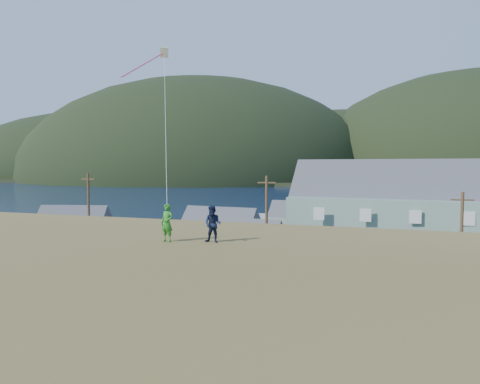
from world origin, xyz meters
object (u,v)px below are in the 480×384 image
Objects in this scene: wharf at (283,221)px; shed_teal at (71,231)px; lodge at (459,211)px; shed_white at (246,244)px; kite_flyer_green at (167,223)px; shed_palegreen_far at (303,222)px; kite_flyer_navy at (213,224)px; shed_palegreen_near at (218,233)px.

wharf is 37.26m from shed_teal.
lodge reaches higher than shed_white.
kite_flyer_green is at bearing -82.11° from wharf.
kite_flyer_green is (8.17, -58.97, 7.51)m from wharf.
kite_flyer_green is at bearing -81.99° from shed_palegreen_far.
shed_teal reaches higher than shed_palegreen_far.
lodge reaches higher than kite_flyer_navy.
shed_palegreen_far is at bearing 96.48° from kite_flyer_navy.
shed_white is at bearing -15.39° from shed_teal.
shed_teal is (-18.98, -32.00, 2.01)m from wharf.
wharf is 2.74× the size of shed_teal.
kite_flyer_navy reaches higher than shed_teal.
wharf is 28.21m from shed_palegreen_near.
wharf is at bearing 117.18° from shed_palegreen_far.
shed_palegreen_near is 6.50m from shed_white.
shed_white is 27.57m from kite_flyer_green.
kite_flyer_navy is (1.80, 0.40, -0.03)m from kite_flyer_green.
shed_teal is 6.52× the size of kite_flyer_navy.
shed_palegreen_far is at bearing 166.23° from lodge.
lodge is 4.11× the size of shed_palegreen_near.
kite_flyer_navy is at bearing -64.65° from shed_palegreen_near.
wharf is at bearing 103.99° from shed_white.
shed_palegreen_near is 33.04m from kite_flyer_navy.
kite_flyer_green reaches higher than shed_white.
wharf is at bearing 100.94° from kite_flyer_navy.
shed_teal is 6.26× the size of kite_flyer_green.
lodge is 4.06× the size of shed_teal.
lodge is 25.40× the size of kite_flyer_green.
shed_white is (3.22, -32.46, 1.76)m from wharf.
kite_flyer_green is (4.96, -26.51, 5.75)m from shed_white.
shed_white is (-21.57, -11.64, -2.91)m from lodge.
lodge is 4.97× the size of shed_white.
shed_palegreen_far is (-18.79, 6.01, -2.66)m from lodge.
wharf is at bearing 91.33° from shed_palegreen_near.
shed_teal is 1.22× the size of shed_white.
shed_palegreen_near reaches higher than shed_palegreen_far.
kite_flyer_navy is (28.95, -26.57, 5.47)m from shed_teal.
shed_palegreen_near is at bearing -1.56° from shed_teal.
shed_palegreen_far is (2.77, 17.65, 0.25)m from shed_white.
kite_flyer_green is (27.15, -26.97, 5.50)m from shed_teal.
shed_white is at bearing -37.69° from shed_palegreen_near.
shed_white is 17.86m from shed_palegreen_far.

